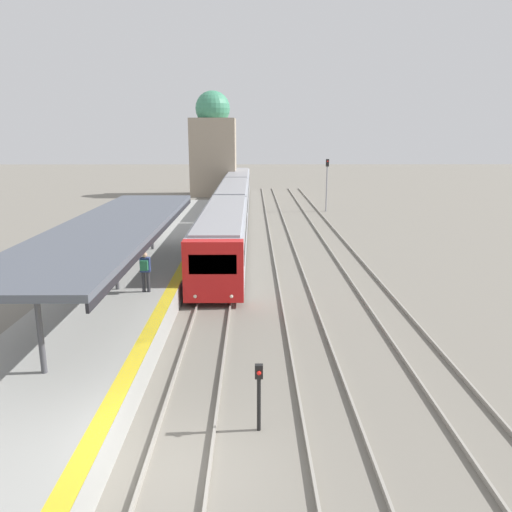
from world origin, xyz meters
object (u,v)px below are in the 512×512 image
at_px(train_near, 233,200).
at_px(signal_post_near, 259,390).
at_px(person_on_platform, 145,269).
at_px(signal_mast_far, 327,179).

distance_m(train_near, signal_post_near, 32.69).
bearing_deg(person_on_platform, signal_mast_far, 68.15).
relative_size(signal_post_near, signal_mast_far, 0.36).
height_order(person_on_platform, train_near, train_near).
bearing_deg(signal_post_near, person_on_platform, 118.39).
bearing_deg(signal_post_near, signal_mast_far, 79.27).
height_order(train_near, signal_post_near, train_near).
relative_size(train_near, signal_post_near, 26.19).
bearing_deg(train_near, signal_mast_far, 27.49).
bearing_deg(signal_mast_far, person_on_platform, -111.85).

